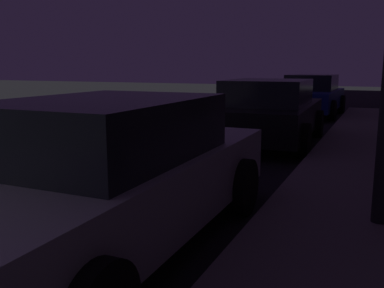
{
  "coord_description": "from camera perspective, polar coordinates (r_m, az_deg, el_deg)",
  "views": [
    {
      "loc": [
        5.16,
        0.6,
        1.72
      ],
      "look_at": [
        4.22,
        2.68,
        1.29
      ],
      "focal_mm": 39.47,
      "sensor_mm": 36.0,
      "label": 1
    }
  ],
  "objects": [
    {
      "name": "car_silver",
      "position": [
        4.05,
        -11.42,
        -4.21
      ],
      "size": [
        2.04,
        4.57,
        1.43
      ],
      "color": "#B7B7BF",
      "rests_on": "ground"
    },
    {
      "name": "car_black",
      "position": [
        9.64,
        10.32,
        4.31
      ],
      "size": [
        2.24,
        4.25,
        1.43
      ],
      "color": "black",
      "rests_on": "ground"
    },
    {
      "name": "car_blue",
      "position": [
        15.61,
        15.81,
        6.31
      ],
      "size": [
        2.09,
        4.21,
        1.43
      ],
      "color": "navy",
      "rests_on": "ground"
    }
  ]
}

